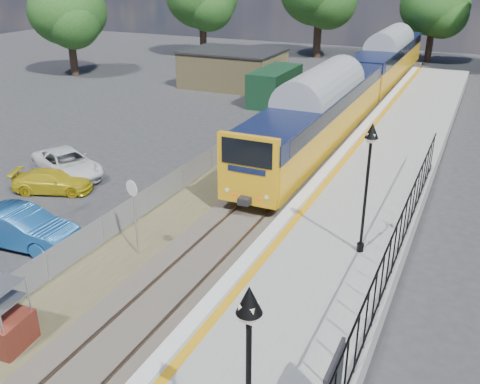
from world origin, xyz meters
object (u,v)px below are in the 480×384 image
Objects in this scene: car_white at (67,164)px; victorian_lamp_south at (249,348)px; car_yellow at (52,181)px; brick_plinth at (2,317)px; car_blue at (21,228)px; train at (362,78)px; victorian_lamp_north at (369,159)px; speed_sign at (133,204)px.

victorian_lamp_south is at bearing -105.10° from car_white.
car_yellow is at bearing -133.85° from car_white.
car_blue is at bearing 131.23° from brick_plinth.
victorian_lamp_south reaches higher than car_blue.
car_white is at bearing 124.03° from brick_plinth.
train is 19.43× the size of brick_plinth.
car_yellow is at bearing 175.79° from victorian_lamp_north.
brick_plinth is 5.99m from speed_sign.
speed_sign is at bearing -99.31° from car_white.
speed_sign is (-2.50, -24.88, -0.24)m from train.
speed_sign reaches higher than car_white.
train is 8.62× the size of car_white.
car_blue is 5.26m from car_yellow.
brick_plinth is 0.44× the size of car_white.
car_white is (-15.70, 3.02, -3.64)m from victorian_lamp_north.
train is (-5.30, 22.67, -1.96)m from victorian_lamp_north.
brick_plinth is 11.39m from car_yellow.
car_blue is at bearing -170.57° from car_yellow.
speed_sign is 8.01m from car_yellow.
speed_sign reaches higher than car_blue.
victorian_lamp_north is 1.23× the size of car_yellow.
victorian_lamp_north is 0.11× the size of train.
victorian_lamp_south is 33.18m from train.
car_yellow is 2.08m from car_white.
car_white is at bearing -117.91° from train.
brick_plinth is at bearing -121.76° from car_white.
victorian_lamp_north is 0.97× the size of car_white.
car_white is (-3.43, 6.46, -0.10)m from car_blue.
train reaches higher than car_yellow.
train is at bearing -3.70° from car_white.
train is at bearing 99.56° from victorian_lamp_south.
victorian_lamp_south reaches higher than train.
car_blue is at bearing -127.84° from car_white.
car_white is at bearing 140.69° from victorian_lamp_south.
victorian_lamp_north reaches higher than brick_plinth.
victorian_lamp_north is 13.23m from car_blue.
brick_plinth is at bearing -95.40° from train.
victorian_lamp_north is 23.36m from train.
speed_sign is at bearing 135.77° from victorian_lamp_south.
brick_plinth reaches higher than car_yellow.
train is at bearing -44.96° from car_yellow.
brick_plinth is 0.69× the size of speed_sign.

